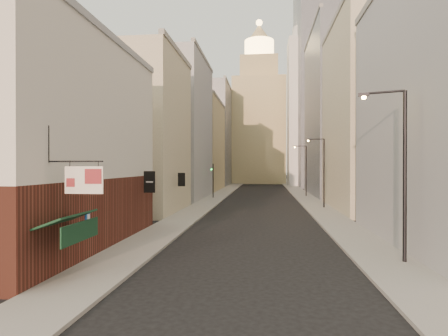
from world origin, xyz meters
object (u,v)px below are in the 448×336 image
at_px(streetlamp_near, 400,165).
at_px(streetlamp_far, 305,168).
at_px(traffic_light_left, 213,174).
at_px(clock_tower, 259,119).
at_px(white_tower, 305,107).
at_px(streetlamp_mid, 322,169).

height_order(streetlamp_near, streetlamp_far, streetlamp_near).
bearing_deg(streetlamp_far, traffic_light_left, -159.31).
height_order(clock_tower, traffic_light_left, clock_tower).
bearing_deg(white_tower, clock_tower, 128.16).
distance_m(clock_tower, streetlamp_near, 85.89).
bearing_deg(clock_tower, white_tower, -51.84).
bearing_deg(clock_tower, traffic_light_left, -96.51).
height_order(streetlamp_mid, traffic_light_left, streetlamp_mid).
bearing_deg(white_tower, streetlamp_near, -92.34).
distance_m(streetlamp_mid, streetlamp_far, 15.36).
distance_m(streetlamp_mid, traffic_light_left, 17.51).
distance_m(clock_tower, streetlamp_mid, 63.05).
bearing_deg(clock_tower, streetlamp_far, -80.52).
bearing_deg(traffic_light_left, streetlamp_far, -141.37).
relative_size(streetlamp_mid, streetlamp_far, 1.00).
distance_m(clock_tower, white_tower, 17.83).
bearing_deg(traffic_light_left, white_tower, -94.62).
bearing_deg(streetlamp_mid, traffic_light_left, 150.15).
xyz_separation_m(streetlamp_near, streetlamp_mid, (-0.18, 23.40, -0.36)).
xyz_separation_m(white_tower, streetlamp_near, (-2.88, -70.53, -13.83)).
distance_m(streetlamp_near, streetlamp_mid, 23.41).
relative_size(streetlamp_mid, traffic_light_left, 1.54).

